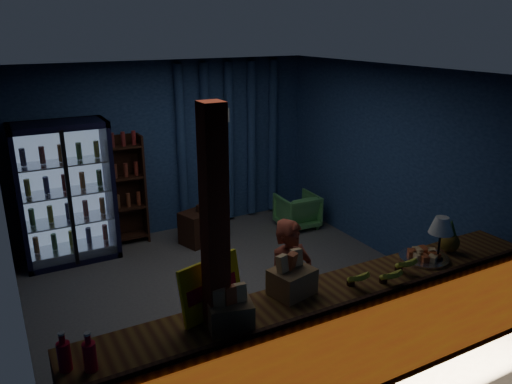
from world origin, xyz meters
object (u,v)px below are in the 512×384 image
green_chair (297,211)px  table_lamp (441,227)px  pastry_tray (424,256)px  shopkeeper (290,288)px

green_chair → table_lamp: size_ratio=1.35×
pastry_tray → green_chair: bearing=78.3°
pastry_tray → table_lamp: table_lamp is taller
green_chair → table_lamp: (-0.59, -3.27, 1.03)m
table_lamp → green_chair: bearing=79.8°
green_chair → table_lamp: bearing=82.3°
green_chair → pastry_tray: (-0.66, -3.17, 0.70)m
shopkeeper → green_chair: shopkeeper is taller
shopkeeper → pastry_tray: 1.31m
shopkeeper → green_chair: (1.82, 2.64, -0.41)m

